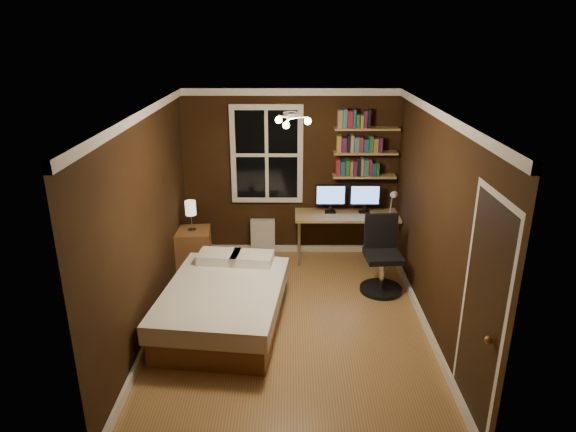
{
  "coord_description": "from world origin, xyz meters",
  "views": [
    {
      "loc": [
        -0.0,
        -5.29,
        3.3
      ],
      "look_at": [
        -0.03,
        0.45,
        1.19
      ],
      "focal_mm": 32.0,
      "sensor_mm": 36.0,
      "label": 1
    }
  ],
  "objects_px": {
    "desk_lamp": "(392,203)",
    "nightstand": "(193,250)",
    "monitor_right": "(365,199)",
    "monitor_left": "(331,199)",
    "radiator": "(263,237)",
    "bed": "(224,304)",
    "bedside_lamp": "(191,216)",
    "desk": "(347,218)",
    "office_chair": "(382,263)"
  },
  "relations": [
    {
      "from": "bedside_lamp",
      "to": "bed",
      "type": "bearing_deg",
      "value": -67.05
    },
    {
      "from": "bed",
      "to": "office_chair",
      "type": "bearing_deg",
      "value": 30.44
    },
    {
      "from": "radiator",
      "to": "monitor_right",
      "type": "xyz_separation_m",
      "value": [
        1.52,
        -0.12,
        0.66
      ]
    },
    {
      "from": "monitor_left",
      "to": "desk_lamp",
      "type": "bearing_deg",
      "value": -13.66
    },
    {
      "from": "monitor_left",
      "to": "desk_lamp",
      "type": "height_order",
      "value": "desk_lamp"
    },
    {
      "from": "desk_lamp",
      "to": "desk",
      "type": "bearing_deg",
      "value": 167.89
    },
    {
      "from": "bedside_lamp",
      "to": "monitor_right",
      "type": "distance_m",
      "value": 2.52
    },
    {
      "from": "bed",
      "to": "office_chair",
      "type": "xyz_separation_m",
      "value": [
        1.97,
        0.88,
        0.13
      ]
    },
    {
      "from": "desk_lamp",
      "to": "nightstand",
      "type": "bearing_deg",
      "value": -175.34
    },
    {
      "from": "desk_lamp",
      "to": "office_chair",
      "type": "bearing_deg",
      "value": -107.28
    },
    {
      "from": "bed",
      "to": "monitor_right",
      "type": "height_order",
      "value": "monitor_right"
    },
    {
      "from": "desk",
      "to": "desk_lamp",
      "type": "distance_m",
      "value": 0.7
    },
    {
      "from": "desk_lamp",
      "to": "monitor_left",
      "type": "bearing_deg",
      "value": 166.34
    },
    {
      "from": "monitor_right",
      "to": "bed",
      "type": "bearing_deg",
      "value": -134.3
    },
    {
      "from": "nightstand",
      "to": "monitor_left",
      "type": "distance_m",
      "value": 2.13
    },
    {
      "from": "radiator",
      "to": "monitor_right",
      "type": "bearing_deg",
      "value": -4.7
    },
    {
      "from": "monitor_left",
      "to": "office_chair",
      "type": "xyz_separation_m",
      "value": [
        0.61,
        -1.03,
        -0.55
      ]
    },
    {
      "from": "bed",
      "to": "desk_lamp",
      "type": "distance_m",
      "value": 2.88
    },
    {
      "from": "radiator",
      "to": "office_chair",
      "type": "height_order",
      "value": "office_chair"
    },
    {
      "from": "radiator",
      "to": "bedside_lamp",
      "type": "bearing_deg",
      "value": -149.58
    },
    {
      "from": "nightstand",
      "to": "office_chair",
      "type": "distance_m",
      "value": 2.66
    },
    {
      "from": "bedside_lamp",
      "to": "monitor_right",
      "type": "height_order",
      "value": "monitor_right"
    },
    {
      "from": "nightstand",
      "to": "bedside_lamp",
      "type": "height_order",
      "value": "bedside_lamp"
    },
    {
      "from": "desk",
      "to": "monitor_left",
      "type": "distance_m",
      "value": 0.37
    },
    {
      "from": "bed",
      "to": "desk",
      "type": "xyz_separation_m",
      "value": [
        1.6,
        1.83,
        0.4
      ]
    },
    {
      "from": "radiator",
      "to": "bed",
      "type": "bearing_deg",
      "value": -99.67
    },
    {
      "from": "bedside_lamp",
      "to": "radiator",
      "type": "distance_m",
      "value": 1.25
    },
    {
      "from": "office_chair",
      "to": "monitor_right",
      "type": "bearing_deg",
      "value": 92.04
    },
    {
      "from": "bed",
      "to": "desk_lamp",
      "type": "xyz_separation_m",
      "value": [
        2.23,
        1.7,
        0.68
      ]
    },
    {
      "from": "radiator",
      "to": "monitor_left",
      "type": "relative_size",
      "value": 1.21
    },
    {
      "from": "monitor_right",
      "to": "desk_lamp",
      "type": "relative_size",
      "value": 1.04
    },
    {
      "from": "radiator",
      "to": "desk",
      "type": "xyz_separation_m",
      "value": [
        1.25,
        -0.2,
        0.38
      ]
    },
    {
      "from": "nightstand",
      "to": "office_chair",
      "type": "bearing_deg",
      "value": -18.23
    },
    {
      "from": "office_chair",
      "to": "bed",
      "type": "bearing_deg",
      "value": -160.09
    },
    {
      "from": "bedside_lamp",
      "to": "office_chair",
      "type": "height_order",
      "value": "bedside_lamp"
    },
    {
      "from": "bedside_lamp",
      "to": "radiator",
      "type": "xyz_separation_m",
      "value": [
        0.97,
        0.57,
        -0.55
      ]
    },
    {
      "from": "bed",
      "to": "desk",
      "type": "height_order",
      "value": "desk"
    },
    {
      "from": "nightstand",
      "to": "radiator",
      "type": "relative_size",
      "value": 1.1
    },
    {
      "from": "radiator",
      "to": "monitor_left",
      "type": "xyz_separation_m",
      "value": [
        1.01,
        -0.12,
        0.66
      ]
    },
    {
      "from": "desk",
      "to": "office_chair",
      "type": "relative_size",
      "value": 1.49
    },
    {
      "from": "bed",
      "to": "monitor_left",
      "type": "distance_m",
      "value": 2.44
    },
    {
      "from": "monitor_right",
      "to": "monitor_left",
      "type": "bearing_deg",
      "value": 180.0
    },
    {
      "from": "monitor_left",
      "to": "desk_lamp",
      "type": "xyz_separation_m",
      "value": [
        0.87,
        -0.21,
        0.0
      ]
    },
    {
      "from": "bed",
      "to": "desk",
      "type": "distance_m",
      "value": 2.46
    },
    {
      "from": "desk",
      "to": "monitor_left",
      "type": "xyz_separation_m",
      "value": [
        -0.24,
        0.08,
        0.28
      ]
    },
    {
      "from": "bed",
      "to": "bedside_lamp",
      "type": "distance_m",
      "value": 1.69
    },
    {
      "from": "bed",
      "to": "bedside_lamp",
      "type": "relative_size",
      "value": 4.51
    },
    {
      "from": "bedside_lamp",
      "to": "desk_lamp",
      "type": "height_order",
      "value": "desk_lamp"
    },
    {
      "from": "nightstand",
      "to": "monitor_left",
      "type": "relative_size",
      "value": 1.33
    },
    {
      "from": "desk",
      "to": "monitor_left",
      "type": "relative_size",
      "value": 3.33
    }
  ]
}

